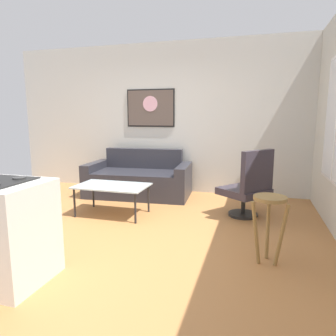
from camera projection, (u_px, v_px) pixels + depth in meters
name	position (u px, v px, depth m)	size (l,w,h in m)	color
ground	(113.00, 235.00, 3.79)	(6.40, 6.40, 0.04)	#AD713E
back_wall	(168.00, 118.00, 5.85)	(6.40, 0.05, 2.80)	beige
couch	(139.00, 180.00, 5.60)	(1.91, 1.07, 0.83)	#292830
coffee_table	(112.00, 187.00, 4.46)	(1.04, 0.63, 0.44)	silver
armchair	(249.00, 186.00, 4.33)	(0.82, 0.83, 0.98)	black
bar_stool	(269.00, 212.00, 2.96)	(0.36, 0.36, 0.68)	olive
wall_painting	(150.00, 108.00, 5.87)	(0.96, 0.03, 0.71)	black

